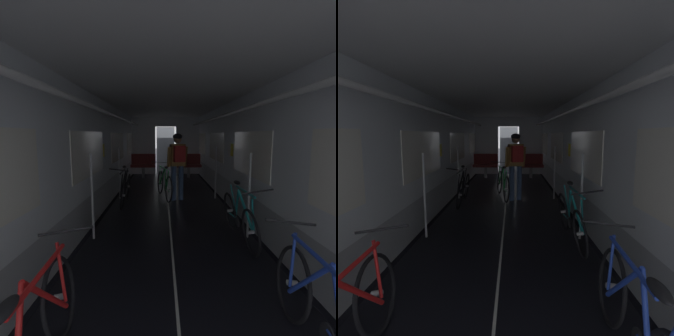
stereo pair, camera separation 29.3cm
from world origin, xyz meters
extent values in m
cube|color=black|center=(-1.41, 3.25, 0.00)|extent=(0.08, 11.50, 0.01)
cube|color=black|center=(1.41, 3.25, 0.00)|extent=(0.08, 11.50, 0.01)
cube|color=beige|center=(0.00, 3.25, 0.00)|extent=(0.03, 11.27, 0.00)
cube|color=#9EA0A5|center=(-1.51, 3.25, 0.30)|extent=(0.12, 11.50, 0.60)
cube|color=silver|center=(-1.51, 3.25, 1.53)|extent=(0.12, 11.50, 1.85)
cube|color=white|center=(-1.45, 2.67, 1.35)|extent=(0.02, 1.90, 0.80)
cube|color=white|center=(-1.45, 5.55, 1.35)|extent=(0.02, 1.90, 0.80)
cube|color=white|center=(-1.45, 8.42, 1.35)|extent=(0.02, 1.90, 0.80)
cube|color=yellow|center=(-1.45, 3.70, 1.35)|extent=(0.01, 0.20, 0.28)
cylinder|color=white|center=(-1.17, 3.25, 2.10)|extent=(0.07, 11.04, 0.07)
cylinder|color=#B7BABF|center=(-1.27, 2.10, 0.70)|extent=(0.04, 0.04, 1.40)
cylinder|color=#B7BABF|center=(-1.27, 4.70, 0.70)|extent=(0.04, 0.04, 1.40)
cube|color=#9EA0A5|center=(1.51, 3.25, 0.30)|extent=(0.12, 11.50, 0.60)
cube|color=silver|center=(1.51, 3.25, 1.53)|extent=(0.12, 11.50, 1.85)
cube|color=white|center=(1.45, 2.67, 1.35)|extent=(0.02, 1.90, 0.80)
cube|color=white|center=(1.45, 5.55, 1.35)|extent=(0.02, 1.90, 0.80)
cube|color=white|center=(1.45, 8.42, 1.35)|extent=(0.02, 1.90, 0.80)
cube|color=yellow|center=(1.45, 3.84, 1.35)|extent=(0.01, 0.20, 0.28)
cylinder|color=white|center=(1.17, 3.25, 2.10)|extent=(0.07, 11.04, 0.07)
cylinder|color=#B7BABF|center=(1.27, 2.10, 0.70)|extent=(0.04, 0.04, 1.40)
cylinder|color=#B7BABF|center=(1.27, 4.70, 0.70)|extent=(0.04, 0.04, 1.40)
cube|color=silver|center=(-0.95, 9.06, 1.23)|extent=(1.00, 0.12, 2.45)
cube|color=silver|center=(0.95, 9.06, 1.23)|extent=(1.00, 0.12, 2.45)
cube|color=silver|center=(0.00, 9.06, 2.25)|extent=(0.90, 0.12, 0.40)
cube|color=#4C4F54|center=(0.00, 9.76, 1.03)|extent=(0.81, 0.04, 2.05)
cube|color=white|center=(0.00, 3.25, 2.51)|extent=(3.14, 11.62, 0.12)
cylinder|color=gray|center=(-0.90, 8.00, 0.22)|extent=(0.12, 0.12, 0.44)
cube|color=maroon|center=(-0.90, 8.00, 0.49)|extent=(0.96, 0.44, 0.10)
cube|color=maroon|center=(-0.90, 8.19, 0.74)|extent=(0.96, 0.08, 0.40)
torus|color=gray|center=(-1.33, 8.22, 0.94)|extent=(0.14, 0.14, 0.02)
cylinder|color=gray|center=(0.90, 8.00, 0.22)|extent=(0.12, 0.12, 0.44)
cube|color=maroon|center=(0.90, 8.00, 0.49)|extent=(0.96, 0.44, 0.10)
cube|color=maroon|center=(0.90, 8.19, 0.74)|extent=(0.96, 0.08, 0.40)
torus|color=gray|center=(0.47, 8.22, 0.94)|extent=(0.14, 0.14, 0.02)
torus|color=black|center=(1.05, 0.26, 0.33)|extent=(0.15, 0.68, 0.67)
cylinder|color=#B2B2B7|center=(1.05, 0.26, 0.33)|extent=(0.10, 0.06, 0.06)
cylinder|color=#2342B7|center=(1.01, -0.06, 0.55)|extent=(0.05, 0.54, 0.56)
cylinder|color=#2342B7|center=(0.97, -0.21, 0.82)|extent=(0.10, 0.82, 0.04)
cylinder|color=#2342B7|center=(1.03, 0.23, 0.58)|extent=(0.08, 0.09, 0.49)
cylinder|color=black|center=(1.01, -0.31, 0.29)|extent=(0.04, 0.17, 0.17)
cylinder|color=black|center=(1.00, 0.25, 0.92)|extent=(0.44, 0.06, 0.06)
torus|color=black|center=(-1.01, 0.10, 0.33)|extent=(0.16, 0.68, 0.67)
cylinder|color=#B2B2B7|center=(-1.01, 0.10, 0.33)|extent=(0.10, 0.06, 0.06)
cylinder|color=red|center=(-0.96, -0.21, 0.55)|extent=(0.09, 0.54, 0.56)
cylinder|color=red|center=(-0.92, -0.36, 0.81)|extent=(0.08, 0.82, 0.04)
cylinder|color=red|center=(-0.97, 0.07, 0.57)|extent=(0.10, 0.09, 0.49)
ellipsoid|color=black|center=(-0.88, -0.79, 0.87)|extent=(0.11, 0.25, 0.07)
cylinder|color=black|center=(-0.93, 0.10, 0.91)|extent=(0.44, 0.05, 0.08)
torus|color=black|center=(1.07, 2.50, 0.33)|extent=(0.14, 0.67, 0.67)
cylinder|color=#B2B2B7|center=(1.07, 2.50, 0.33)|extent=(0.10, 0.05, 0.06)
torus|color=black|center=(1.10, 1.48, 0.33)|extent=(0.14, 0.67, 0.67)
cylinder|color=#B2B2B7|center=(1.10, 1.48, 0.33)|extent=(0.10, 0.05, 0.06)
cylinder|color=teal|center=(1.12, 1.80, 0.55)|extent=(0.13, 0.54, 0.56)
cylinder|color=teal|center=(1.11, 2.21, 0.55)|extent=(0.10, 0.34, 0.55)
cylinder|color=teal|center=(1.15, 1.95, 0.81)|extent=(0.06, 0.82, 0.04)
cylinder|color=teal|center=(1.11, 2.43, 0.57)|extent=(0.09, 0.16, 0.49)
cylinder|color=teal|center=(1.08, 2.28, 0.31)|extent=(0.03, 0.45, 0.07)
cylinder|color=teal|center=(1.13, 1.51, 0.57)|extent=(0.09, 0.09, 0.49)
cylinder|color=black|center=(1.08, 2.05, 0.29)|extent=(0.04, 0.17, 0.17)
ellipsoid|color=black|center=(1.15, 2.38, 0.87)|extent=(0.10, 0.24, 0.07)
cylinder|color=black|center=(1.18, 1.49, 0.91)|extent=(0.44, 0.03, 0.08)
torus|color=black|center=(-1.06, 4.73, 0.33)|extent=(0.14, 0.67, 0.67)
cylinder|color=#B2B2B7|center=(-1.06, 4.73, 0.33)|extent=(0.10, 0.05, 0.06)
torus|color=black|center=(-1.04, 3.72, 0.33)|extent=(0.14, 0.67, 0.67)
cylinder|color=#B2B2B7|center=(-1.04, 3.72, 0.33)|extent=(0.10, 0.05, 0.06)
cylinder|color=black|center=(-1.07, 4.03, 0.55)|extent=(0.10, 0.54, 0.56)
cylinder|color=black|center=(-1.08, 4.44, 0.55)|extent=(0.11, 0.34, 0.55)
cylinder|color=black|center=(-1.11, 4.18, 0.81)|extent=(0.06, 0.82, 0.04)
cylinder|color=black|center=(-1.09, 4.66, 0.57)|extent=(0.08, 0.17, 0.49)
cylinder|color=black|center=(-1.05, 4.51, 0.31)|extent=(0.04, 0.45, 0.07)
cylinder|color=black|center=(-1.07, 3.74, 0.57)|extent=(0.09, 0.09, 0.49)
cylinder|color=black|center=(-1.04, 4.29, 0.29)|extent=(0.04, 0.17, 0.17)
ellipsoid|color=black|center=(-1.13, 4.61, 0.87)|extent=(0.10, 0.24, 0.07)
cylinder|color=black|center=(-1.11, 3.72, 0.91)|extent=(0.44, 0.03, 0.08)
cylinder|color=#384C75|center=(0.15, 4.54, 0.45)|extent=(0.13, 0.13, 0.90)
cylinder|color=#384C75|center=(0.34, 4.59, 0.45)|extent=(0.13, 0.13, 0.90)
cube|color=olive|center=(0.24, 4.56, 1.18)|extent=(0.40, 0.30, 0.56)
cylinder|color=olive|center=(0.03, 4.53, 1.13)|extent=(0.13, 0.21, 0.53)
cylinder|color=olive|center=(0.45, 4.63, 1.13)|extent=(0.13, 0.21, 0.53)
sphere|color=#9E7051|center=(0.24, 4.56, 1.58)|extent=(0.21, 0.21, 0.21)
ellipsoid|color=black|center=(0.24, 4.56, 1.65)|extent=(0.30, 0.33, 0.16)
cube|color=maroon|center=(0.28, 4.40, 1.22)|extent=(0.31, 0.22, 0.40)
torus|color=black|center=(0.02, 4.31, 0.33)|extent=(0.22, 0.67, 0.67)
cylinder|color=#B2B2B7|center=(0.02, 4.31, 0.33)|extent=(0.10, 0.07, 0.06)
torus|color=black|center=(-0.20, 5.31, 0.33)|extent=(0.22, 0.67, 0.67)
cylinder|color=#B2B2B7|center=(-0.20, 5.31, 0.33)|extent=(0.10, 0.07, 0.06)
cylinder|color=#1E8438|center=(-0.15, 5.00, 0.55)|extent=(0.18, 0.53, 0.56)
cylinder|color=#1E8438|center=(-0.06, 4.60, 0.55)|extent=(0.08, 0.35, 0.55)
cylinder|color=#1E8438|center=(-0.13, 4.84, 0.82)|extent=(0.21, 0.81, 0.04)
cylinder|color=#1E8438|center=(-0.01, 4.38, 0.58)|extent=(0.09, 0.16, 0.49)
cylinder|color=#1E8438|center=(-0.03, 4.53, 0.31)|extent=(0.12, 0.45, 0.07)
cylinder|color=#1E8438|center=(-0.21, 5.27, 0.58)|extent=(0.05, 0.10, 0.49)
cylinder|color=black|center=(-0.08, 4.75, 0.29)|extent=(0.06, 0.17, 0.17)
ellipsoid|color=black|center=(-0.04, 4.42, 0.88)|extent=(0.14, 0.25, 0.07)
cylinder|color=black|center=(-0.24, 5.29, 0.92)|extent=(0.44, 0.12, 0.05)
camera|label=1|loc=(-0.14, -1.89, 1.69)|focal=27.02mm
camera|label=2|loc=(0.16, -1.89, 1.69)|focal=27.02mm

